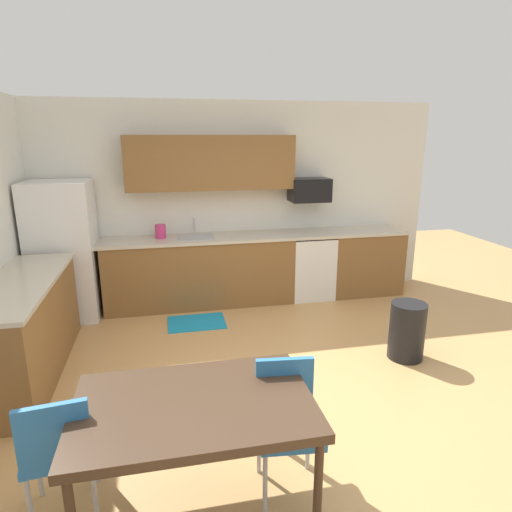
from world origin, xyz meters
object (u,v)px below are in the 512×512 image
at_px(refrigerator, 64,251).
at_px(microwave, 309,190).
at_px(trash_bin, 407,331).
at_px(chair_far_side, 59,447).
at_px(chair_near_table, 287,415).
at_px(kettle, 161,232).
at_px(dining_table, 194,410).
at_px(oven_range, 309,265).

height_order(refrigerator, microwave, refrigerator).
bearing_deg(trash_bin, chair_far_side, -155.49).
distance_m(microwave, chair_far_side, 4.50).
xyz_separation_m(chair_near_table, kettle, (-0.76, 3.42, 0.52)).
relative_size(dining_table, chair_far_side, 1.65).
height_order(refrigerator, chair_near_table, refrigerator).
distance_m(dining_table, chair_near_table, 0.62).
xyz_separation_m(refrigerator, microwave, (3.24, 0.18, 0.66)).
xyz_separation_m(refrigerator, dining_table, (1.35, -3.36, -0.18)).
bearing_deg(kettle, dining_table, -87.26).
height_order(dining_table, chair_far_side, chair_far_side).
xyz_separation_m(dining_table, chair_far_side, (-0.78, 0.07, -0.17)).
bearing_deg(chair_near_table, dining_table, -172.80).
relative_size(chair_near_table, trash_bin, 1.42).
height_order(oven_range, dining_table, oven_range).
distance_m(dining_table, kettle, 3.51).
height_order(dining_table, trash_bin, dining_table).
height_order(dining_table, chair_near_table, chair_near_table).
relative_size(refrigerator, dining_table, 1.23).
relative_size(microwave, dining_table, 0.39).
height_order(microwave, trash_bin, microwave).
bearing_deg(dining_table, trash_bin, 32.70).
bearing_deg(oven_range, microwave, 90.00).
bearing_deg(kettle, trash_bin, -39.74).
height_order(trash_bin, kettle, kettle).
relative_size(microwave, chair_far_side, 0.64).
bearing_deg(kettle, refrigerator, -173.74).
height_order(oven_range, chair_near_table, oven_range).
height_order(chair_far_side, trash_bin, chair_far_side).
relative_size(dining_table, chair_near_table, 1.65).
bearing_deg(chair_far_side, kettle, 79.81).
bearing_deg(chair_near_table, trash_bin, 39.45).
distance_m(chair_far_side, trash_bin, 3.37).
distance_m(dining_table, chair_far_side, 0.80).
bearing_deg(refrigerator, trash_bin, -27.65).
bearing_deg(chair_far_side, refrigerator, 99.81).
bearing_deg(dining_table, refrigerator, 111.92).
bearing_deg(oven_range, chair_near_table, -111.01).
relative_size(microwave, trash_bin, 0.90).
distance_m(oven_range, chair_far_side, 4.30).
xyz_separation_m(dining_table, trash_bin, (2.28, 1.46, -0.38)).
bearing_deg(chair_far_side, chair_near_table, 0.33).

